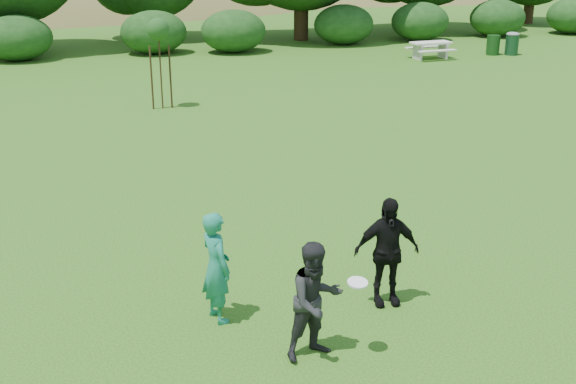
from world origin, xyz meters
name	(u,v)px	position (x,y,z in m)	size (l,w,h in m)	color
ground	(362,333)	(0.00, 0.00, 0.00)	(120.00, 120.00, 0.00)	#19470C
player_teal	(216,267)	(-1.79, 1.10, 0.83)	(0.61, 0.40, 1.66)	#1A7861
player_grey	(316,301)	(-0.84, -0.29, 0.81)	(0.79, 0.61, 1.62)	black
player_black	(387,252)	(0.71, 0.69, 0.85)	(0.99, 0.41, 1.70)	black
trash_can_near	(493,45)	(16.53, 20.30, 0.45)	(0.60, 0.60, 0.90)	#153B15
frisbee	(358,283)	(-0.34, -0.49, 1.08)	(0.27, 0.27, 0.06)	white
sapling	(158,32)	(0.06, 14.77, 2.42)	(0.70, 0.70, 2.85)	#372415
picnic_table	(431,47)	(13.21, 20.29, 0.52)	(1.80, 1.48, 0.76)	silver
trash_can_lidded	(512,43)	(17.32, 19.96, 0.54)	(0.60, 0.60, 1.05)	#143920
hillside	(63,111)	(-0.56, 68.45, -11.97)	(150.00, 72.00, 52.00)	olive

